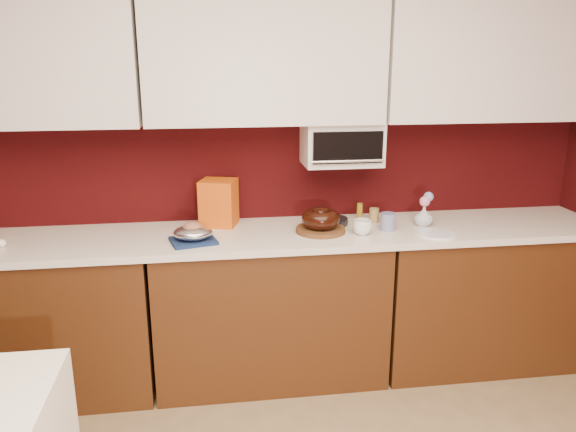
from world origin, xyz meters
The scene contains 27 objects.
wall_back centered at (0.00, 2.25, 1.25)m, with size 4.00×0.02×2.50m, color #330707.
base_cabinet_left centered at (-1.33, 1.94, 0.43)m, with size 1.31×0.58×0.86m, color #45240D.
base_cabinet_center centered at (0.00, 1.94, 0.43)m, with size 1.31×0.58×0.86m, color #45240D.
base_cabinet_right centered at (1.33, 1.94, 0.43)m, with size 1.31×0.58×0.86m, color #45240D.
countertop centered at (0.00, 1.94, 0.88)m, with size 4.00×0.62×0.04m, color silver.
upper_cabinet_left centered at (-1.33, 2.08, 1.85)m, with size 1.31×0.33×0.70m, color white.
upper_cabinet_center centered at (0.00, 2.08, 1.85)m, with size 1.31×0.33×0.70m, color white.
upper_cabinet_right centered at (1.33, 2.08, 1.85)m, with size 1.31×0.33×0.70m, color white.
toaster_oven centered at (0.45, 2.10, 1.38)m, with size 0.45×0.30×0.25m, color white.
toaster_oven_door centered at (0.45, 1.94, 1.38)m, with size 0.40×0.02×0.18m, color black.
toaster_oven_handle centered at (0.45, 1.93, 1.30)m, with size 0.02×0.02×0.42m, color silver.
cake_base centered at (0.29, 1.90, 0.91)m, with size 0.28×0.28×0.03m, color brown.
bundt_cake centered at (0.29, 1.90, 0.98)m, with size 0.22×0.22×0.09m, color black.
navy_towel centered at (-0.42, 1.82, 0.91)m, with size 0.23×0.20×0.02m, color navy.
foil_ham_nest centered at (-0.42, 1.82, 0.96)m, with size 0.21×0.18×0.08m, color silver.
roasted_ham centered at (-0.42, 1.82, 0.98)m, with size 0.11×0.09×0.07m, color #A6674C.
pandoro_box centered at (-0.28, 2.13, 1.04)m, with size 0.20×0.18×0.27m, color #B9300C.
dark_pan centered at (0.38, 2.05, 0.92)m, with size 0.21×0.21×0.04m, color black.
coffee_mug centered at (0.52, 1.82, 0.95)m, with size 0.09×0.09×0.10m, color white.
blue_jar centered at (0.68, 1.88, 0.95)m, with size 0.09×0.09×0.10m, color navy.
flower_vase centered at (0.92, 1.94, 0.97)m, with size 0.09×0.09×0.13m, color silver.
flower_pink centered at (0.92, 1.94, 1.05)m, with size 0.06×0.06×0.06m, color pink.
flower_blue centered at (0.95, 1.96, 1.07)m, with size 0.06×0.06×0.06m, color #7C91C7.
china_plate centered at (0.93, 1.76, 0.91)m, with size 0.21×0.21×0.01m, color white.
amber_bottle centered at (0.58, 2.12, 0.95)m, with size 0.04×0.04×0.10m, color olive.
paper_cup centered at (0.65, 2.05, 0.94)m, with size 0.06×0.06×0.09m, color olive.
egg_right centered at (-1.42, 1.88, 0.92)m, with size 0.06×0.04×0.04m, color white.
Camera 1 is at (-0.33, -1.10, 1.85)m, focal length 35.00 mm.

